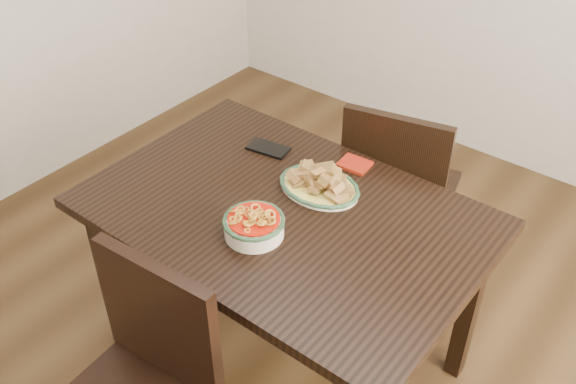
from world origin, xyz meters
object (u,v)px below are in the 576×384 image
Objects in this scene: chair_far at (397,187)px; noodle_bowl at (254,224)px; dining_table at (284,229)px; smartphone at (268,148)px; fish_plate at (320,179)px; chair_near at (142,382)px.

noodle_bowl is at bearing 71.46° from chair_far.
smartphone is at bearing 137.96° from dining_table.
chair_far reaches higher than smartphone.
dining_table is 0.21m from fish_plate.
dining_table is at bearing -99.61° from fish_plate.
chair_near is 0.96m from smartphone.
noodle_bowl is (-0.02, -0.32, -0.00)m from fish_plate.
chair_near is (-0.10, -1.30, 0.00)m from chair_far.
smartphone is (-0.27, 0.24, 0.09)m from dining_table.
fish_plate is 1.46× the size of noodle_bowl.
dining_table is 0.67m from chair_far.
noodle_bowl is at bearing 83.04° from chair_near.
dining_table is 0.67m from chair_near.
chair_near is at bearing -84.03° from smartphone.
dining_table is at bearing 69.80° from chair_far.
fish_plate is 1.87× the size of smartphone.
fish_plate is 0.32m from noodle_bowl.
fish_plate is (0.03, 0.16, 0.13)m from dining_table.
dining_table is 0.21m from noodle_bowl.
fish_plate reaches higher than smartphone.
fish_plate reaches higher than dining_table.
dining_table is at bearing 91.33° from noodle_bowl.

